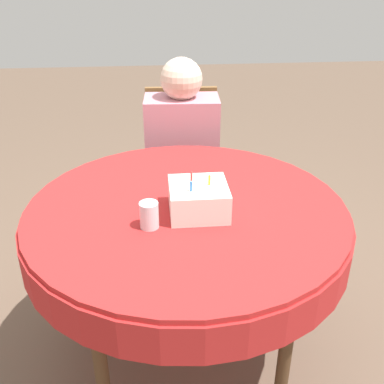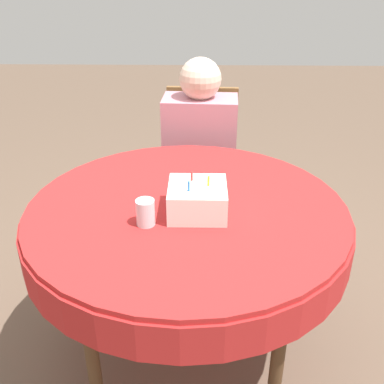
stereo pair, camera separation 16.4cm
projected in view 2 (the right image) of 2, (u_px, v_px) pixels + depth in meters
ground_plane at (188, 350)px, 2.04m from camera, size 12.00×12.00×0.00m
dining_table at (187, 225)px, 1.73m from camera, size 1.22×1.22×0.76m
chair at (200, 167)px, 2.64m from camera, size 0.48×0.48×0.93m
person at (200, 142)px, 2.46m from camera, size 0.41×0.34×1.14m
birthday_cake at (197, 199)px, 1.62m from camera, size 0.21×0.21×0.14m
drinking_glass at (145, 212)px, 1.55m from camera, size 0.07×0.07×0.09m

